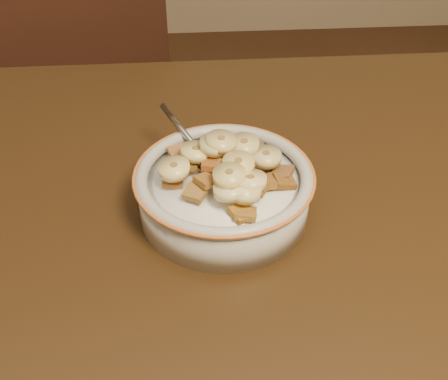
{
  "coord_description": "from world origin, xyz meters",
  "views": [
    {
      "loc": [
        0.18,
        -0.34,
        1.14
      ],
      "look_at": [
        0.21,
        0.1,
        0.78
      ],
      "focal_mm": 45.0,
      "sensor_mm": 36.0,
      "label": 1
    }
  ],
  "objects": [
    {
      "name": "cereal_square_26",
      "position": [
        0.17,
        0.14,
        0.8
      ],
      "size": [
        0.03,
        0.03,
        0.01
      ],
      "primitive_type": "cube",
      "rotation": [
        0.0,
        -0.13,
        1.92
      ],
      "color": "olive",
      "rests_on": "milk"
    },
    {
      "name": "cereal_square_6",
      "position": [
        0.19,
        0.13,
        0.8
      ],
      "size": [
        0.03,
        0.03,
        0.01
      ],
      "primitive_type": "cube",
      "rotation": [
        0.07,
        -0.08,
        2.78
      ],
      "color": "brown",
      "rests_on": "milk"
    },
    {
      "name": "banana_slice_4",
      "position": [
        0.23,
        0.12,
        0.82
      ],
      "size": [
        0.04,
        0.04,
        0.01
      ],
      "primitive_type": "cylinder",
      "rotation": [
        -0.07,
        -0.05,
        2.34
      ],
      "color": "#CAB885",
      "rests_on": "milk"
    },
    {
      "name": "cereal_square_28",
      "position": [
        0.21,
        0.09,
        0.81
      ],
      "size": [
        0.03,
        0.03,
        0.01
      ],
      "primitive_type": "cube",
      "rotation": [
        -0.01,
        -0.03,
        1.22
      ],
      "color": "#98681F",
      "rests_on": "milk"
    },
    {
      "name": "banana_slice_9",
      "position": [
        0.18,
        0.12,
        0.82
      ],
      "size": [
        0.04,
        0.04,
        0.01
      ],
      "primitive_type": "cylinder",
      "rotation": [
        -0.04,
        0.11,
        0.16
      ],
      "color": "#EFDF78",
      "rests_on": "milk"
    },
    {
      "name": "cereal_bowl",
      "position": [
        0.21,
        0.1,
        0.77
      ],
      "size": [
        0.17,
        0.17,
        0.04
      ],
      "primitive_type": "cylinder",
      "color": "#B7B6B2",
      "rests_on": "table"
    },
    {
      "name": "cereal_square_12",
      "position": [
        0.17,
        0.11,
        0.81
      ],
      "size": [
        0.03,
        0.03,
        0.01
      ],
      "primitive_type": "cube",
      "rotation": [
        -0.09,
        0.1,
        0.39
      ],
      "color": "#8F5F1C",
      "rests_on": "milk"
    },
    {
      "name": "cereal_square_11",
      "position": [
        0.25,
        0.14,
        0.8
      ],
      "size": [
        0.03,
        0.03,
        0.01
      ],
      "primitive_type": "cube",
      "rotation": [
        -0.16,
        -0.05,
        1.93
      ],
      "color": "brown",
      "rests_on": "milk"
    },
    {
      "name": "banana_slice_5",
      "position": [
        0.21,
        0.07,
        0.82
      ],
      "size": [
        0.04,
        0.04,
        0.01
      ],
      "primitive_type": "cylinder",
      "rotation": [
        -0.01,
        -0.07,
        0.9
      ],
      "color": "#DED373",
      "rests_on": "milk"
    },
    {
      "name": "cereal_square_27",
      "position": [
        0.26,
        0.09,
        0.8
      ],
      "size": [
        0.03,
        0.03,
        0.01
      ],
      "primitive_type": "cube",
      "rotation": [
        0.04,
        0.07,
        1.9
      ],
      "color": "brown",
      "rests_on": "milk"
    },
    {
      "name": "cereal_square_13",
      "position": [
        0.18,
        0.07,
        0.8
      ],
      "size": [
        0.03,
        0.03,
        0.01
      ],
      "primitive_type": "cube",
      "rotation": [
        -0.13,
        0.05,
        2.63
      ],
      "color": "olive",
      "rests_on": "milk"
    },
    {
      "name": "cereal_square_14",
      "position": [
        0.2,
        0.15,
        0.8
      ],
      "size": [
        0.03,
        0.03,
        0.01
      ],
      "primitive_type": "cube",
      "rotation": [
        -0.03,
        0.01,
        1.05
      ],
      "color": "brown",
      "rests_on": "milk"
    },
    {
      "name": "cereal_square_0",
      "position": [
        0.26,
        0.12,
        0.8
      ],
      "size": [
        0.03,
        0.03,
        0.01
      ],
      "primitive_type": "cube",
      "rotation": [
        0.12,
        0.15,
        0.34
      ],
      "color": "brown",
      "rests_on": "milk"
    },
    {
      "name": "chair",
      "position": [
        -0.07,
        0.64,
        0.5
      ],
      "size": [
        0.59,
        0.59,
        1.0
      ],
      "primitive_type": "cube",
      "rotation": [
        0.0,
        0.0,
        0.43
      ],
      "color": "#311A11",
      "rests_on": "floor"
    },
    {
      "name": "cereal_square_1",
      "position": [
        0.22,
        0.05,
        0.8
      ],
      "size": [
        0.03,
        0.03,
        0.01
      ],
      "primitive_type": "cube",
      "rotation": [
        0.17,
        0.06,
        0.52
      ],
      "color": "#9C6B21",
      "rests_on": "milk"
    },
    {
      "name": "cereal_square_24",
      "position": [
        0.23,
        0.11,
        0.81
      ],
      "size": [
        0.03,
        0.03,
        0.01
      ],
      "primitive_type": "cube",
      "rotation": [
        0.0,
        -0.06,
        2.34
      ],
      "color": "brown",
      "rests_on": "milk"
    },
    {
      "name": "banana_slice_8",
      "position": [
        0.21,
        0.12,
        0.83
      ],
      "size": [
        0.04,
        0.04,
        0.01
      ],
      "primitive_type": "cylinder",
      "rotation": [
        0.12,
        -0.01,
        1.22
      ],
      "color": "tan",
      "rests_on": "milk"
    },
    {
      "name": "cereal_square_29",
      "position": [
        0.27,
        0.1,
        0.8
      ],
      "size": [
        0.03,
        0.03,
        0.01
      ],
      "primitive_type": "cube",
      "rotation": [
        -0.23,
        -0.02,
        1.13
      ],
      "color": "olive",
      "rests_on": "milk"
    },
    {
      "name": "cereal_square_25",
      "position": [
        0.18,
        0.12,
        0.81
      ],
      "size": [
        0.03,
        0.03,
        0.01
      ],
      "primitive_type": "cube",
      "rotation": [
        0.14,
        0.08,
        2.13
      ],
      "color": "brown",
      "rests_on": "milk"
    },
    {
      "name": "milk",
      "position": [
        0.21,
        0.1,
        0.79
      ],
      "size": [
        0.14,
        0.14,
        0.0
      ],
      "primitive_type": "cylinder",
      "color": "white",
      "rests_on": "cereal_bowl"
    },
    {
      "name": "banana_slice_6",
      "position": [
        0.25,
        0.11,
        0.81
      ],
      "size": [
        0.04,
        0.04,
        0.01
      ],
      "primitive_type": "cylinder",
      "rotation": [
        0.0,
        0.02,
        0.35
      ],
      "color": "#DED185",
      "rests_on": "milk"
    },
    {
      "name": "cereal_square_4",
      "position": [
        0.24,
        0.15,
        0.8
      ],
      "size": [
        0.02,
        0.02,
        0.01
      ],
      "primitive_type": "cube",
      "rotation": [
        0.13,
        0.12,
        1.44
      ],
      "color": "brown",
      "rests_on": "milk"
    },
    {
      "name": "cereal_square_22",
      "position": [
        0.16,
        0.1,
        0.8
      ],
      "size": [
        0.02,
        0.02,
        0.01
      ],
      "primitive_type": "cube",
      "rotation": [
        0.24,
        -0.16,
        1.61
      ],
      "color": "#995426",
      "rests_on": "milk"
    },
    {
      "name": "cereal_square_9",
      "position": [
        0.19,
        0.08,
        0.81
      ],
      "size": [
        0.03,
        0.03,
        0.01
      ],
      "primitive_type": "cube",
      "rotation": [
        0.18,
        0.05,
        2.2
      ],
      "color": "brown",
      "rests_on": "milk"
    },
    {
      "name": "cereal_square_8",
      "position": [
        0.2,
        0.1,
        0.81
      ],
      "size": [
        0.03,
        0.03,
        0.01
      ],
      "primitive_type": "cube",
      "rotation": [
        0.14,
        0.15,
        2.74
      ],
      "color": "brown",
      "rests_on": "milk"
    },
    {
      "name": "banana_slice_2",
      "position": [
        0.16,
        0.09,
        0.82
      ],
      "size": [
        0.04,
        0.04,
        0.01
      ],
      "primitive_type": "cylinder",
      "rotation": [
        -0.05,
        0.02,
        2.4
      ],
      "color": "beige",
      "rests_on": "milk"
    },
    {
      "name": "cereal_square_3",
      "position": [
        0.24,
        0.11,
        0.8
      ],
      "size": [
        0.02,
        0.02,
        0.01
      ],
      "primitive_type": "cube",
      "rotation": [
        -0.07,
        -0.04,
        1.57
      ],
      "color": "brown",
      "rests_on": "milk"
    },
    {
      "name": "cereal_square_7",
      "position": [
        0.23,
        0.08,
        0.81
      ],
      "size": [
        0.03,
        0.03,
        0.01
      ],
      "primitive_type": "cube",
      "rotation": [
        -0.14,
        -0.09,
        0.92
      ],
      "color": "brown",
      "rests_on": "milk"
    },
    {
      "name": "cereal_square_15",
      "position": [
        0.27,
        0.09,
        0.8
      ],
      "size": [
        0.02,
        0.02,
        0.01
      ],
      "primitive_type": "cube",
      "rotation": [
        0.23,
        -0.01,
        1.74
      ],
      "color": "brown",
      "rests_on": "milk"
    },
    {
      "name": "cereal_square_23",
      "position": [
        0.2,
        0.14,
        0.81
      ],
      "size": [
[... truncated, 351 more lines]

